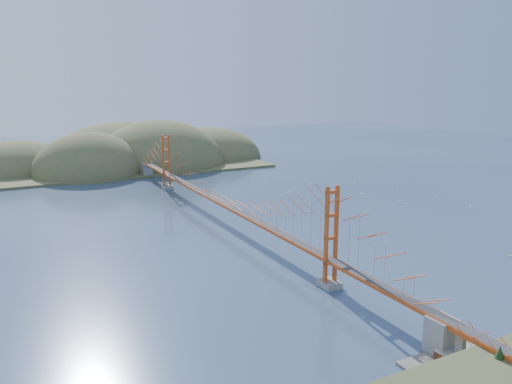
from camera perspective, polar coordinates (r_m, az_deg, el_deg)
name	(u,v)px	position (r m, az deg, el deg)	size (l,w,h in m)	color
ground	(223,222)	(82.75, -3.81, -3.46)	(320.00, 320.00, 0.00)	#2A3C54
bridge	(222,180)	(81.27, -3.94, 1.33)	(2.20, 94.40, 12.00)	gray
approach_viaduct	(504,360)	(43.05, 26.52, -16.83)	(1.40, 12.00, 3.38)	#C64816
promontory	(464,367)	(45.96, 22.64, -17.97)	(9.00, 6.00, 0.24)	#59544C
fort	(461,356)	(46.35, 22.35, -16.90)	(3.70, 2.30, 1.75)	brown
far_headlands	(134,163)	(147.28, -13.80, 3.26)	(84.00, 58.00, 25.00)	brown
sailboat_4	(311,184)	(113.35, 6.32, 0.94)	(0.66, 0.66, 0.70)	white
sailboat_16	(289,192)	(104.69, 3.81, 0.02)	(0.60, 0.60, 0.67)	white
sailboat_17	(355,184)	(114.93, 11.20, 0.93)	(0.59, 0.56, 0.66)	white
sailboat_7	(273,179)	(118.64, 1.96, 1.52)	(0.63, 0.63, 0.67)	white
sailboat_6	(510,255)	(74.90, 27.05, -6.45)	(0.62, 0.63, 0.71)	white
sailboat_2	(401,201)	(100.76, 16.20, -0.95)	(0.60, 0.60, 0.63)	white
sailboat_12	(220,183)	(114.30, -4.11, 1.07)	(0.52, 0.51, 0.58)	white
sailboat_10	(393,288)	(58.89, 15.39, -10.51)	(0.51, 0.51, 0.57)	white
sailboat_15	(302,182)	(115.15, 5.22, 1.14)	(0.59, 0.59, 0.63)	white
sailboat_0	(308,211)	(89.47, 5.98, -2.18)	(0.59, 0.60, 0.67)	white
sailboat_11	(436,195)	(107.79, 19.86, -0.34)	(0.64, 0.64, 0.67)	white
sailboat_9	(362,193)	(105.51, 11.97, -0.13)	(0.55, 0.60, 0.68)	white
sailboat_1	(282,194)	(102.57, 3.02, -0.24)	(0.56, 0.56, 0.59)	white
sailboat_5	(397,190)	(110.00, 15.85, 0.17)	(0.51, 0.53, 0.60)	white
sailboat_13	(470,206)	(100.48, 23.25, -1.52)	(0.54, 0.54, 0.57)	white
sailboat_extra_0	(271,176)	(122.26, 1.67, 1.85)	(0.53, 0.44, 0.61)	white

